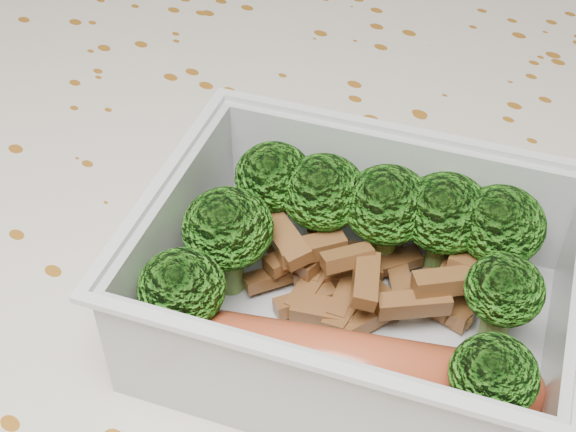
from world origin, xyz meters
The scene contains 6 objects.
dining_table centered at (0.00, 0.00, 0.67)m, with size 1.40×0.90×0.75m.
tablecloth centered at (0.00, 0.00, 0.72)m, with size 1.46×0.96×0.19m.
lunch_container centered at (0.05, -0.02, 0.78)m, with size 0.21×0.19×0.06m.
broccoli_florets centered at (0.04, -0.01, 0.79)m, with size 0.16×0.14×0.05m.
meat_pile centered at (0.05, -0.01, 0.77)m, with size 0.10×0.08×0.03m.
sausage centered at (0.07, -0.05, 0.78)m, with size 0.14×0.08×0.03m.
Camera 1 is at (0.17, -0.21, 1.03)m, focal length 50.00 mm.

